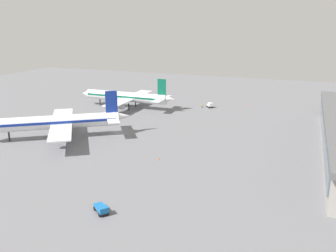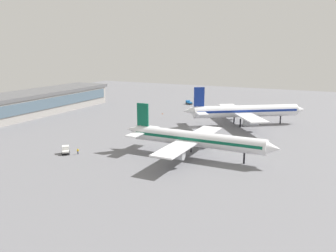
% 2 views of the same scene
% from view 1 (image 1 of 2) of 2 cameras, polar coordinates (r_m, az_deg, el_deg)
% --- Properties ---
extents(ground, '(288.00, 288.00, 0.00)m').
position_cam_1_polar(ground, '(133.06, -7.74, -0.96)').
color(ground, slate).
extents(airplane_at_gate, '(37.23, 44.14, 15.43)m').
position_cam_1_polar(airplane_at_gate, '(129.50, -16.85, 0.59)').
color(airplane_at_gate, white).
rests_on(airplane_at_gate, ground).
extents(airplane_taxiing, '(37.27, 46.62, 14.21)m').
position_cam_1_polar(airplane_taxiing, '(167.93, -6.39, 4.52)').
color(airplane_taxiing, white).
rests_on(airplane_taxiing, ground).
extents(pushback_tractor, '(4.27, 4.60, 1.90)m').
position_cam_1_polar(pushback_tractor, '(79.84, -10.26, -12.49)').
color(pushback_tractor, black).
rests_on(pushback_tractor, ground).
extents(baggage_tug, '(3.74, 3.64, 2.30)m').
position_cam_1_polar(baggage_tug, '(169.42, 6.53, 3.23)').
color(baggage_tug, black).
rests_on(baggage_tug, ground).
extents(ground_crew_worker, '(0.49, 0.55, 1.67)m').
position_cam_1_polar(ground_crew_worker, '(169.10, 5.28, 3.13)').
color(ground_crew_worker, '#1E2338').
rests_on(ground_crew_worker, ground).
extents(safety_cone_near_gate, '(0.44, 0.44, 0.60)m').
position_cam_1_polar(safety_cone_near_gate, '(176.70, 12.26, 3.22)').
color(safety_cone_near_gate, '#EA590C').
rests_on(safety_cone_near_gate, ground).
extents(safety_cone_mid_apron, '(0.44, 0.44, 0.60)m').
position_cam_1_polar(safety_cone_mid_apron, '(106.59, -1.42, -5.05)').
color(safety_cone_mid_apron, '#EA590C').
rests_on(safety_cone_mid_apron, ground).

